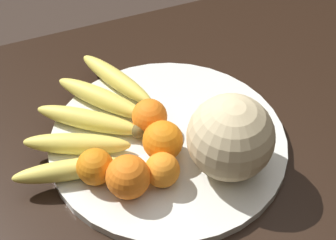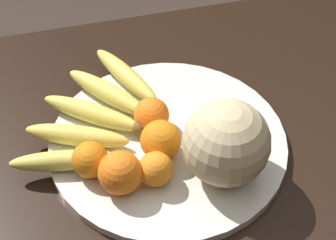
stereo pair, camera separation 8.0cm
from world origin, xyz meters
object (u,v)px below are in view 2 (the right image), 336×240
object	(u,v)px
banana_bunch	(95,113)
orange_back_left	(120,173)
orange_mid_center	(161,140)
orange_back_right	(149,115)
produce_tag	(127,166)
orange_front_left	(90,159)
kitchen_table	(162,198)
fruit_bowl	(168,143)
melon	(226,143)
orange_front_right	(155,169)

from	to	relation	value
banana_bunch	orange_back_left	size ratio (longest dim) A/B	4.31
orange_mid_center	orange_back_right	xyz separation A→B (m)	(-0.00, 0.06, -0.00)
orange_mid_center	produce_tag	bearing A→B (deg)	-168.64
banana_bunch	orange_front_left	size ratio (longest dim) A/B	5.08
banana_bunch	produce_tag	world-z (taller)	banana_bunch
orange_back_right	kitchen_table	bearing A→B (deg)	-86.83
fruit_bowl	produce_tag	distance (m)	0.09
orange_back_left	produce_tag	size ratio (longest dim) A/B	0.83
orange_mid_center	orange_back_left	distance (m)	0.10
produce_tag	melon	bearing A→B (deg)	-25.71
melon	orange_front_right	xyz separation A→B (m)	(-0.11, 0.01, -0.04)
fruit_bowl	orange_back_right	distance (m)	0.06
orange_mid_center	fruit_bowl	bearing A→B (deg)	55.18
kitchen_table	melon	world-z (taller)	melon
orange_back_left	produce_tag	distance (m)	0.06
fruit_bowl	orange_front_right	bearing A→B (deg)	-117.31
orange_front_right	produce_tag	xyz separation A→B (m)	(-0.04, 0.04, -0.03)
orange_front_left	produce_tag	distance (m)	0.07
kitchen_table	orange_mid_center	distance (m)	0.15
fruit_bowl	produce_tag	world-z (taller)	produce_tag
banana_bunch	kitchen_table	bearing A→B (deg)	167.02
orange_front_right	produce_tag	world-z (taller)	orange_front_right
orange_front_right	produce_tag	size ratio (longest dim) A/B	0.67
orange_front_right	orange_mid_center	distance (m)	0.06
melon	kitchen_table	bearing A→B (deg)	148.90
orange_mid_center	produce_tag	xyz separation A→B (m)	(-0.06, -0.01, -0.03)
banana_bunch	orange_front_right	distance (m)	0.18
orange_front_left	orange_mid_center	world-z (taller)	orange_mid_center
kitchen_table	banana_bunch	xyz separation A→B (m)	(-0.09, 0.12, 0.13)
kitchen_table	banana_bunch	world-z (taller)	banana_bunch
orange_front_left	produce_tag	bearing A→B (deg)	-5.05
orange_back_right	fruit_bowl	bearing A→B (deg)	-56.10
orange_front_left	orange_back_right	xyz separation A→B (m)	(0.12, 0.07, 0.00)
melon	orange_mid_center	xyz separation A→B (m)	(-0.09, 0.06, -0.04)
kitchen_table	orange_mid_center	bearing A→B (deg)	85.02
banana_bunch	orange_mid_center	bearing A→B (deg)	169.54
kitchen_table	orange_mid_center	world-z (taller)	orange_mid_center
melon	orange_back_left	bearing A→B (deg)	176.08
melon	orange_front_right	bearing A→B (deg)	174.78
orange_front_left	orange_mid_center	bearing A→B (deg)	3.42
melon	orange_back_right	bearing A→B (deg)	126.57
orange_back_right	produce_tag	size ratio (longest dim) A/B	0.72
kitchen_table	orange_back_right	bearing A→B (deg)	93.17
orange_back_left	orange_back_right	world-z (taller)	orange_back_left
banana_bunch	orange_front_right	bearing A→B (deg)	152.04
orange_mid_center	produce_tag	distance (m)	0.07
banana_bunch	orange_mid_center	world-z (taller)	orange_mid_center
orange_mid_center	orange_back_right	size ratio (longest dim) A/B	1.10
fruit_bowl	melon	distance (m)	0.14
melon	orange_front_left	distance (m)	0.22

